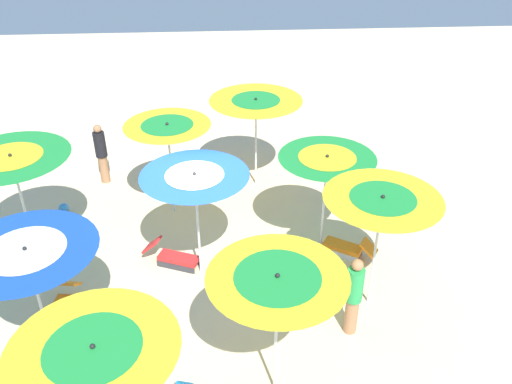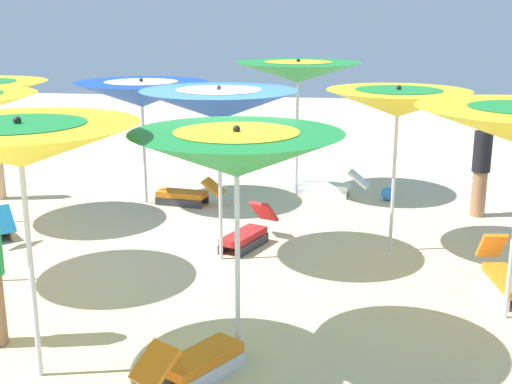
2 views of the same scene
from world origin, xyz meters
TOP-DOWN VIEW (x-y plane):
  - ground at (0.00, 0.00)m, footprint 37.17×37.17m
  - beach_umbrella_0 at (0.91, 3.64)m, footprint 2.30×2.30m
  - beach_umbrella_1 at (-1.73, 2.66)m, footprint 2.29×2.29m
  - beach_umbrella_2 at (-3.92, 1.18)m, footprint 2.18×2.18m
  - beach_umbrella_3 at (2.51, 0.74)m, footprint 1.97×1.97m
  - beach_umbrella_4 at (0.15, 0.06)m, footprint 2.09×2.09m
  - beach_umbrella_5 at (-2.88, -1.20)m, footprint 2.06×2.06m
  - beach_umbrella_6 at (3.68, -1.33)m, footprint 2.30×2.30m
  - beach_umbrella_7 at (0.84, -2.59)m, footprint 2.00×2.00m
  - beach_umbrella_8 at (-0.96, -3.23)m, footprint 2.09×2.09m
  - lounger_0 at (-0.98, 2.66)m, footprint 1.27×0.55m
  - lounger_1 at (0.44, 0.63)m, footprint 0.77×1.26m
  - lounger_2 at (1.53, 3.61)m, footprint 1.36×0.62m
  - lounger_4 at (3.81, -0.59)m, footprint 0.49×1.28m
  - lounger_5 at (0.52, -3.10)m, footprint 0.92×1.17m
  - beachgoer_0 at (4.05, 2.68)m, footprint 0.30×0.30m
  - beachgoer_1 at (-1.69, -2.70)m, footprint 0.30×0.30m
  - beach_ball at (2.60, 3.44)m, footprint 0.25×0.25m

SIDE VIEW (x-z plane):
  - ground at x=0.00m, z-range -0.04..0.00m
  - beach_ball at x=2.60m, z-range 0.00..0.25m
  - lounger_2 at x=1.53m, z-range -0.07..0.46m
  - lounger_0 at x=-0.98m, z-range -0.06..0.44m
  - lounger_5 at x=0.52m, z-range -0.06..0.45m
  - lounger_4 at x=3.81m, z-range -0.11..0.51m
  - lounger_1 at x=0.44m, z-range -0.09..0.50m
  - beachgoer_1 at x=-1.69m, z-range 0.03..1.68m
  - beachgoer_0 at x=4.05m, z-range 0.04..1.69m
  - beach_umbrella_1 at x=-1.73m, z-range 0.85..3.09m
  - beach_umbrella_7 at x=0.84m, z-range 0.90..3.23m
  - beach_umbrella_2 at x=-3.92m, z-range 0.95..3.31m
  - beach_umbrella_3 at x=2.51m, z-range 0.95..3.33m
  - beach_umbrella_4 at x=0.15m, z-range 0.96..3.37m
  - beach_umbrella_6 at x=3.68m, z-range 0.96..3.40m
  - beach_umbrella_8 at x=-0.96m, z-range 0.99..3.46m
  - beach_umbrella_5 at x=-2.88m, z-range 1.01..3.46m
  - beach_umbrella_0 at x=0.91m, z-range 1.03..3.56m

